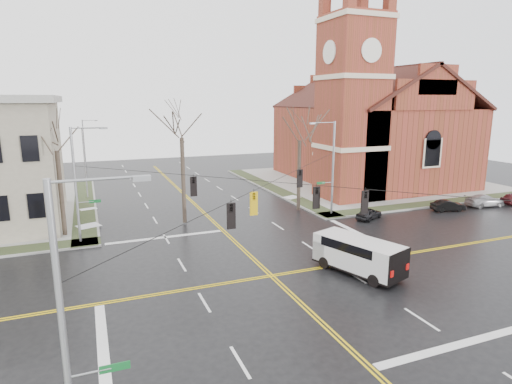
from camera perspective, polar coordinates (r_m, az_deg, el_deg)
name	(u,v)px	position (r m, az deg, el deg)	size (l,w,h in m)	color
ground	(271,276)	(28.18, 2.07, -11.10)	(120.00, 120.00, 0.00)	black
sidewalks	(271,275)	(28.15, 2.07, -10.96)	(80.00, 80.00, 0.17)	gray
road_markings	(271,276)	(28.18, 2.07, -11.09)	(100.00, 100.00, 0.01)	gold
church	(367,120)	(59.97, 14.55, 9.25)	(24.28, 27.48, 27.50)	brown
signal_pole_ne	(332,165)	(41.83, 10.04, 3.51)	(2.75, 0.22, 9.00)	gray
signal_pole_nw	(78,182)	(35.72, -22.68, 1.27)	(2.75, 0.22, 9.00)	gray
signal_pole_sw	(69,324)	(13.69, -23.66, -15.87)	(2.75, 0.22, 9.00)	gray
span_wires	(272,182)	(26.35, 2.17, 1.37)	(23.02, 23.02, 0.03)	black
traffic_signals	(276,196)	(25.91, 2.75, -0.51)	(8.21, 8.26, 1.30)	black
streetlight_north_a	(86,160)	(52.10, -21.72, 3.99)	(2.30, 0.20, 8.00)	gray
streetlight_north_b	(85,143)	(71.98, -21.83, 6.04)	(2.30, 0.20, 8.00)	gray
cargo_van	(355,252)	(29.05, 13.10, -7.84)	(4.17, 6.39, 2.28)	white
parked_car_a	(369,213)	(42.10, 14.83, -2.79)	(1.28, 3.18, 1.08)	black
parked_car_b	(448,206)	(47.82, 24.24, -1.66)	(1.19, 3.42, 1.13)	black
parked_car_c	(485,201)	(51.61, 28.19, -1.02)	(1.75, 4.30, 1.25)	#A1A1A3
tree_nw_far	(56,145)	(37.71, -25.08, 5.70)	(4.00, 4.00, 10.50)	#392C24
tree_nw_near	(182,132)	(38.33, -9.90, 7.87)	(4.00, 4.00, 11.55)	#392C24
tree_ne	(300,136)	(42.80, 5.86, 7.46)	(4.00, 4.00, 10.55)	#392C24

